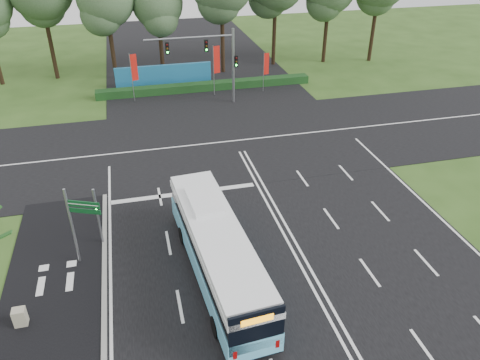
# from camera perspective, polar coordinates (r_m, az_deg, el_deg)

# --- Properties ---
(ground) EXTENTS (120.00, 120.00, 0.00)m
(ground) POSITION_cam_1_polar(r_m,az_deg,el_deg) (28.05, 4.83, -5.70)
(ground) COLOR #2D4A18
(ground) RESTS_ON ground
(road_main) EXTENTS (20.00, 120.00, 0.04)m
(road_main) POSITION_cam_1_polar(r_m,az_deg,el_deg) (28.04, 4.83, -5.66)
(road_main) COLOR black
(road_main) RESTS_ON ground
(road_cross) EXTENTS (120.00, 14.00, 0.05)m
(road_cross) POSITION_cam_1_polar(r_m,az_deg,el_deg) (37.97, -0.80, 4.77)
(road_cross) COLOR black
(road_cross) RESTS_ON ground
(bike_path) EXTENTS (5.00, 18.00, 0.06)m
(bike_path) POSITION_cam_1_polar(r_m,az_deg,el_deg) (25.12, -21.77, -13.26)
(bike_path) COLOR black
(bike_path) RESTS_ON ground
(kerb_strip) EXTENTS (0.25, 18.00, 0.12)m
(kerb_strip) POSITION_cam_1_polar(r_m,az_deg,el_deg) (24.76, -16.20, -12.70)
(kerb_strip) COLOR gray
(kerb_strip) RESTS_ON ground
(city_bus) EXTENTS (3.28, 11.70, 3.31)m
(city_bus) POSITION_cam_1_polar(r_m,az_deg,el_deg) (23.55, -2.78, -8.63)
(city_bus) COLOR #6ACEF5
(city_bus) RESTS_ON ground
(pedestrian_signal) EXTENTS (0.29, 0.42, 3.57)m
(pedestrian_signal) POSITION_cam_1_polar(r_m,az_deg,el_deg) (26.68, -16.96, -4.11)
(pedestrian_signal) COLOR gray
(pedestrian_signal) RESTS_ON ground
(street_sign) EXTENTS (1.65, 0.77, 4.56)m
(street_sign) POSITION_cam_1_polar(r_m,az_deg,el_deg) (25.10, -19.25, -4.49)
(street_sign) COLOR gray
(street_sign) RESTS_ON ground
(utility_cabinet) EXTENTS (0.57, 0.47, 0.94)m
(utility_cabinet) POSITION_cam_1_polar(r_m,az_deg,el_deg) (24.12, -25.23, -14.91)
(utility_cabinet) COLOR #A69F85
(utility_cabinet) RESTS_ON ground
(banner_flag_left) EXTENTS (0.66, 0.29, 4.68)m
(banner_flag_left) POSITION_cam_1_polar(r_m,az_deg,el_deg) (46.34, -12.85, 12.88)
(banner_flag_left) COLOR gray
(banner_flag_left) RESTS_ON ground
(banner_flag_mid) EXTENTS (0.71, 0.25, 4.97)m
(banner_flag_mid) POSITION_cam_1_polar(r_m,az_deg,el_deg) (47.03, -2.97, 14.06)
(banner_flag_mid) COLOR gray
(banner_flag_mid) RESTS_ON ground
(banner_flag_right) EXTENTS (0.59, 0.14, 4.02)m
(banner_flag_right) POSITION_cam_1_polar(r_m,az_deg,el_deg) (48.08, 3.15, 13.71)
(banner_flag_right) COLOR gray
(banner_flag_right) RESTS_ON ground
(traffic_light_gantry) EXTENTS (8.41, 0.28, 7.00)m
(traffic_light_gantry) POSITION_cam_1_polar(r_m,az_deg,el_deg) (44.18, -3.17, 14.91)
(traffic_light_gantry) COLOR gray
(traffic_light_gantry) RESTS_ON ground
(hedge) EXTENTS (22.00, 1.20, 0.80)m
(hedge) POSITION_cam_1_polar(r_m,az_deg,el_deg) (49.18, -4.19, 11.31)
(hedge) COLOR #133613
(hedge) RESTS_ON ground
(blue_hoarding) EXTENTS (10.00, 0.30, 2.20)m
(blue_hoarding) POSITION_cam_1_polar(r_m,az_deg,el_deg) (50.86, -9.28, 12.49)
(blue_hoarding) COLOR #1B6796
(blue_hoarding) RESTS_ON ground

